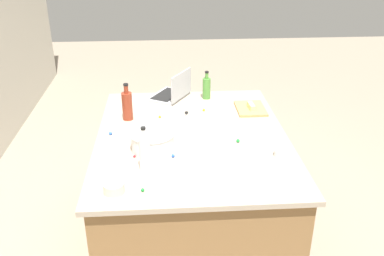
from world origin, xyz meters
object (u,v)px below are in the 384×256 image
at_px(laptop, 173,92).
at_px(butter_stick_left, 251,106).
at_px(bottle_soy, 127,105).
at_px(cutting_board, 251,109).
at_px(bottle_olive, 207,88).
at_px(ramekin_medium, 114,188).
at_px(mixing_bowl_large, 153,141).
at_px(bottle_vinegar, 144,153).
at_px(ramekin_small, 281,153).
at_px(kitchen_timer, 186,117).

relative_size(laptop, butter_stick_left, 3.45).
relative_size(bottle_soy, cutting_board, 0.95).
relative_size(bottle_olive, ramekin_medium, 2.03).
bearing_deg(bottle_soy, cutting_board, -83.27).
xyz_separation_m(bottle_soy, ramekin_medium, (-0.89, 0.01, -0.08)).
bearing_deg(mixing_bowl_large, bottle_soy, 21.38).
bearing_deg(laptop, bottle_vinegar, 170.18).
bearing_deg(ramekin_medium, mixing_bowl_large, -23.47).
bearing_deg(cutting_board, ramekin_small, -176.04).
bearing_deg(bottle_olive, mixing_bowl_large, 153.44).
bearing_deg(mixing_bowl_large, ramekin_medium, 156.53).
distance_m(cutting_board, ramekin_medium, 1.34).
relative_size(butter_stick_left, ramekin_medium, 1.02).
bearing_deg(laptop, mixing_bowl_large, 170.31).
bearing_deg(ramekin_medium, bottle_soy, -0.74).
bearing_deg(bottle_vinegar, laptop, -9.82).
xyz_separation_m(cutting_board, ramekin_small, (-0.68, -0.05, 0.01)).
bearing_deg(butter_stick_left, bottle_soy, 95.76).
bearing_deg(cutting_board, ramekin_medium, 138.20).
bearing_deg(ramekin_small, cutting_board, 3.96).
distance_m(mixing_bowl_large, cutting_board, 0.90).
relative_size(mixing_bowl_large, bottle_vinegar, 1.02).
relative_size(mixing_bowl_large, bottle_soy, 1.01).
relative_size(laptop, bottle_vinegar, 1.48).
height_order(laptop, ramekin_medium, laptop).
bearing_deg(bottle_vinegar, bottle_soy, 11.57).
distance_m(laptop, ramekin_small, 1.13).
relative_size(butter_stick_left, ramekin_small, 1.37).
relative_size(cutting_board, butter_stick_left, 2.48).
height_order(mixing_bowl_large, bottle_vinegar, bottle_vinegar).
relative_size(bottle_vinegar, cutting_board, 0.94).
bearing_deg(bottle_soy, kitchen_timer, -101.24).
bearing_deg(ramekin_small, ramekin_medium, 108.34).
height_order(laptop, butter_stick_left, laptop).
relative_size(laptop, ramekin_medium, 3.52).
distance_m(laptop, bottle_vinegar, 1.07).
xyz_separation_m(laptop, bottle_olive, (-0.02, -0.26, 0.04)).
relative_size(bottle_soy, kitchen_timer, 3.37).
distance_m(bottle_vinegar, bottle_soy, 0.69).
distance_m(laptop, ramekin_medium, 1.31).
bearing_deg(laptop, ramekin_medium, 165.33).
distance_m(laptop, mixing_bowl_large, 0.84).
distance_m(laptop, cutting_board, 0.62).
distance_m(bottle_soy, kitchen_timer, 0.41).
bearing_deg(butter_stick_left, laptop, 62.95).
height_order(butter_stick_left, kitchen_timer, kitchen_timer).
bearing_deg(bottle_soy, ramekin_small, -122.11).
distance_m(laptop, bottle_olive, 0.26).
height_order(bottle_olive, bottle_soy, bottle_soy).
bearing_deg(bottle_vinegar, bottle_olive, -23.34).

